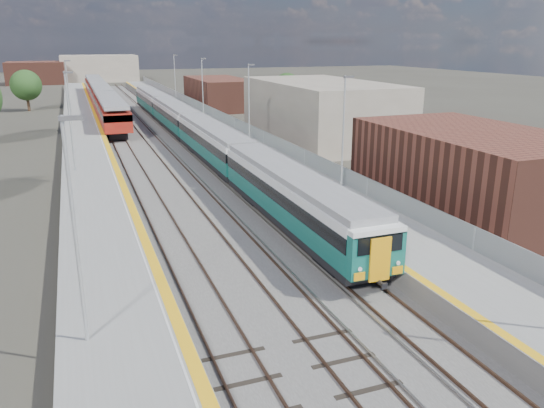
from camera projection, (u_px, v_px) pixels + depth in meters
ground at (171, 141)px, 59.06m from camera, size 320.00×320.00×0.00m
ballast_bed at (147, 138)px, 60.54m from camera, size 10.50×155.00×0.06m
tracks at (151, 135)px, 62.22m from camera, size 8.96×160.00×0.17m
platform_right at (212, 130)px, 62.89m from camera, size 4.70×155.00×8.52m
platform_left at (84, 137)px, 58.12m from camera, size 4.30×155.00×8.52m
buildings at (30, 41)px, 129.25m from camera, size 72.00×185.50×40.00m
green_train at (191, 127)px, 55.23m from camera, size 2.65×74.02×2.92m
red_train at (101, 96)px, 84.00m from camera, size 3.04×61.62×3.84m
tree_c at (26, 85)px, 82.95m from camera, size 4.73×4.73×6.41m
tree_d at (287, 86)px, 85.18m from camera, size 4.30×4.30×5.82m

